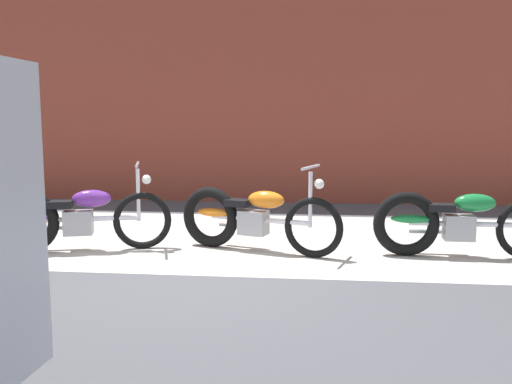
{
  "coord_description": "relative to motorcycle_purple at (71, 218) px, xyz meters",
  "views": [
    {
      "loc": [
        1.06,
        -5.06,
        1.5
      ],
      "look_at": [
        0.45,
        0.69,
        0.75
      ],
      "focal_mm": 37.91,
      "sensor_mm": 36.0,
      "label": 1
    }
  ],
  "objects": [
    {
      "name": "motorcycle_orange",
      "position": [
        2.02,
        0.26,
        0.0
      ],
      "size": [
        1.94,
        0.84,
        1.03
      ],
      "rotation": [
        0.0,
        0.0,
        -0.31
      ],
      "color": "black",
      "rests_on": "ground"
    },
    {
      "name": "sidewalk_slab",
      "position": [
        1.72,
        0.91,
        -0.4
      ],
      "size": [
        36.0,
        3.5,
        0.01
      ],
      "primitive_type": "cube",
      "color": "#B2ADA3",
      "rests_on": "ground"
    },
    {
      "name": "motorcycle_purple",
      "position": [
        0.0,
        0.0,
        0.0
      ],
      "size": [
        1.95,
        0.8,
        1.03
      ],
      "rotation": [
        0.0,
        0.0,
        0.28
      ],
      "color": "black",
      "rests_on": "ground"
    },
    {
      "name": "brick_building_wall",
      "position": [
        1.72,
        4.36,
        2.72
      ],
      "size": [
        36.0,
        0.5,
        6.24
      ],
      "primitive_type": "cube",
      "color": "brown",
      "rests_on": "ground"
    },
    {
      "name": "ground_plane",
      "position": [
        1.72,
        -0.84,
        -0.4
      ],
      "size": [
        80.0,
        80.0,
        0.0
      ],
      "primitive_type": "plane",
      "color": "#47474C"
    },
    {
      "name": "motorcycle_green",
      "position": [
        4.32,
        0.2,
        0.0
      ],
      "size": [
        2.01,
        0.58,
        1.03
      ],
      "rotation": [
        0.0,
        0.0,
        -0.02
      ],
      "color": "black",
      "rests_on": "ground"
    }
  ]
}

